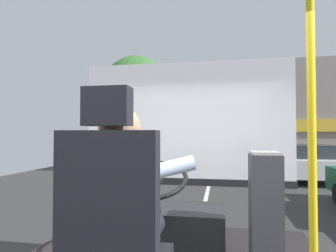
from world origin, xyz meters
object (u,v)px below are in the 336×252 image
object	(u,v)px
driver_seat	(115,242)
parked_car_black	(283,156)
bus_driver	(122,200)
parked_car_white	(307,161)
steering_console	(164,226)
fare_box	(265,216)
handrail_pole	(312,155)

from	to	relation	value
driver_seat	parked_car_black	size ratio (longest dim) A/B	0.34
bus_driver	parked_car_white	size ratio (longest dim) A/B	0.19
parked_car_white	steering_console	bearing A→B (deg)	-112.08
fare_box	parked_car_white	bearing A→B (deg)	72.90
driver_seat	handrail_pole	world-z (taller)	handrail_pole
steering_console	handrail_pole	size ratio (longest dim) A/B	0.57
handrail_pole	steering_console	bearing A→B (deg)	136.25
parked_car_white	parked_car_black	world-z (taller)	parked_car_white
driver_seat	parked_car_black	xyz separation A→B (m)	(4.01, 15.62, -0.69)
parked_car_black	handrail_pole	bearing A→B (deg)	-101.14
bus_driver	parked_car_white	xyz separation A→B (m)	(3.96, 10.92, -0.76)
driver_seat	parked_car_white	xyz separation A→B (m)	(3.96, 11.02, -0.58)
driver_seat	bus_driver	world-z (taller)	driver_seat
parked_car_white	parked_car_black	distance (m)	4.60
driver_seat	fare_box	bearing A→B (deg)	45.63
bus_driver	parked_car_white	distance (m)	11.64
fare_box	parked_car_black	xyz separation A→B (m)	(3.18, 14.76, -0.61)
handrail_pole	parked_car_white	xyz separation A→B (m)	(2.97, 10.73, -1.00)
steering_console	parked_car_white	xyz separation A→B (m)	(3.96, 9.77, -0.26)
driver_seat	parked_car_white	distance (m)	11.73
driver_seat	steering_console	bearing A→B (deg)	90.00
bus_driver	parked_car_black	xyz separation A→B (m)	(4.01, 15.51, -0.87)
steering_console	parked_car_white	size ratio (longest dim) A/B	0.27
bus_driver	steering_console	size ratio (longest dim) A/B	0.71
bus_driver	steering_console	distance (m)	1.25
bus_driver	fare_box	world-z (taller)	bus_driver
parked_car_white	parked_car_black	bearing A→B (deg)	89.39
driver_seat	steering_console	size ratio (longest dim) A/B	1.18
bus_driver	fare_box	size ratio (longest dim) A/B	0.83
driver_seat	bus_driver	bearing A→B (deg)	90.00
handrail_pole	parked_car_black	xyz separation A→B (m)	(3.02, 15.32, -1.11)
parked_car_white	parked_car_black	size ratio (longest dim) A/B	1.08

